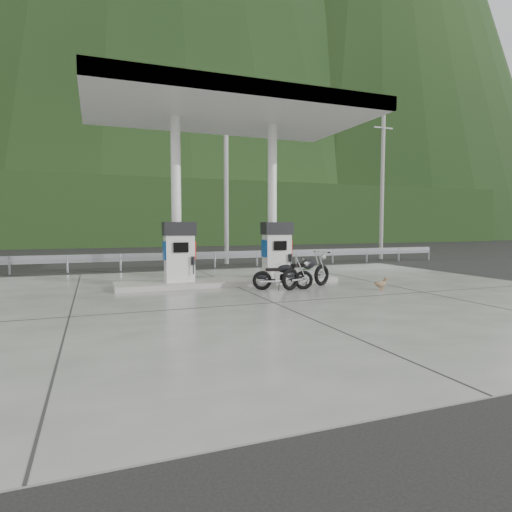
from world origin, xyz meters
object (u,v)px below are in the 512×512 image
object	(u,v)px
motorcycle_right	(306,272)
duck	(381,284)
gas_pump_left	(179,252)
motorcycle_left	(283,276)
gas_pump_right	(277,250)

from	to	relation	value
motorcycle_right	duck	world-z (taller)	motorcycle_right
motorcycle_right	gas_pump_left	bearing A→B (deg)	133.78
gas_pump_left	motorcycle_left	world-z (taller)	gas_pump_left
gas_pump_right	motorcycle_left	bearing A→B (deg)	-107.62
gas_pump_left	motorcycle_left	size ratio (longest dim) A/B	1.10
gas_pump_right	gas_pump_left	bearing A→B (deg)	180.00
gas_pump_right	motorcycle_left	xyz separation A→B (m)	(-0.52, -1.64, -0.66)
duck	gas_pump_left	bearing A→B (deg)	151.10
motorcycle_left	gas_pump_right	bearing A→B (deg)	88.11
gas_pump_right	duck	distance (m)	3.53
gas_pump_left	motorcycle_right	world-z (taller)	gas_pump_left
motorcycle_left	duck	distance (m)	2.82
gas_pump_right	motorcycle_right	size ratio (longest dim) A/B	0.93
motorcycle_right	gas_pump_right	bearing A→B (deg)	78.16
gas_pump_right	motorcycle_left	world-z (taller)	gas_pump_right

